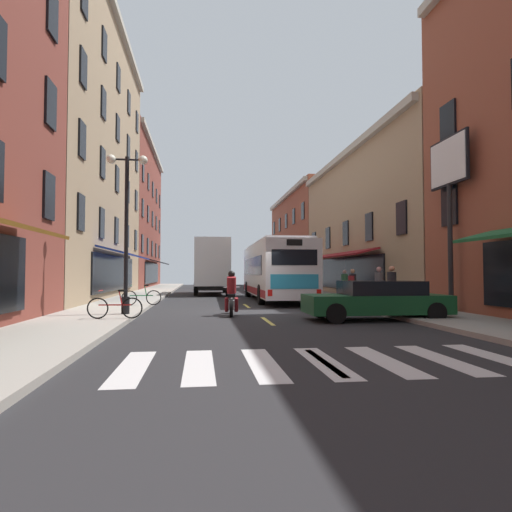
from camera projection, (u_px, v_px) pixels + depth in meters
ground_plane at (254, 313)px, 17.54m from camera, size 34.80×80.00×0.10m
lane_centre_dashes at (255, 312)px, 17.29m from camera, size 0.14×73.90×0.01m
crosswalk_near at (324, 362)px, 7.63m from camera, size 7.10×2.80×0.01m
sidewalk_left at (104, 312)px, 16.79m from camera, size 3.00×80.00×0.14m
sidewalk_right at (392, 308)px, 18.30m from camera, size 3.00×80.00×0.14m
billboard_sign at (449, 182)px, 16.14m from camera, size 0.40×2.39×6.54m
transit_bus at (274, 270)px, 24.79m from camera, size 2.79×11.62×3.28m
box_truck at (212, 267)px, 31.46m from camera, size 2.50×7.41×3.93m
sedan_near at (377, 300)px, 14.42m from camera, size 4.72×2.06×1.31m
sedan_mid at (212, 282)px, 40.73m from camera, size 2.08×4.78×1.38m
motorcycle_rider at (231, 296)px, 16.05m from camera, size 0.62×2.07×1.66m
bicycle_near at (142, 297)px, 19.09m from camera, size 1.70×0.48×0.91m
bicycle_mid at (115, 307)px, 13.54m from camera, size 1.71×0.48×0.91m
pedestrian_near at (353, 285)px, 20.98m from camera, size 0.47×0.52×1.62m
pedestrian_mid at (379, 286)px, 18.84m from camera, size 0.36×0.36×1.71m
pedestrian_far at (392, 287)px, 17.32m from camera, size 0.36×0.36×1.72m
pedestrian_rear at (345, 284)px, 23.68m from camera, size 0.36×0.36×1.60m
street_lamp_twin at (126, 226)px, 15.21m from camera, size 1.42×0.32×5.62m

